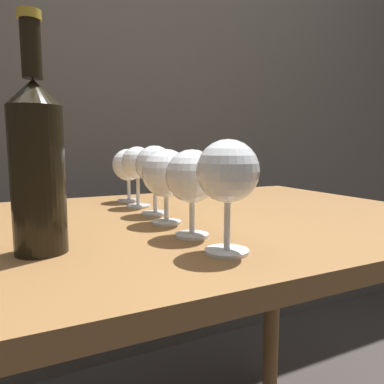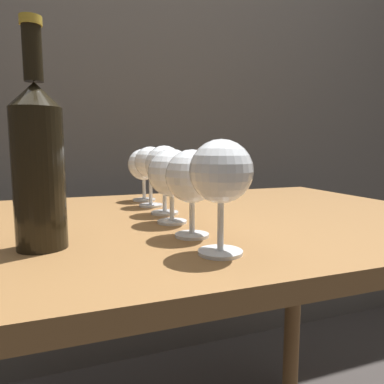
% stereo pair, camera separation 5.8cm
% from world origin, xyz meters
% --- Properties ---
extents(back_wall, '(5.00, 0.08, 2.60)m').
position_xyz_m(back_wall, '(0.00, 0.79, 1.30)').
color(back_wall, '#59544F').
rests_on(back_wall, ground_plane).
extents(dining_table, '(1.10, 0.77, 0.77)m').
position_xyz_m(dining_table, '(0.00, 0.00, 0.65)').
color(dining_table, brown).
rests_on(dining_table, ground_plane).
extents(wine_glass_port, '(0.09, 0.09, 0.16)m').
position_xyz_m(wine_glass_port, '(-0.08, -0.27, 0.88)').
color(wine_glass_port, white).
rests_on(wine_glass_port, dining_table).
extents(wine_glass_rose, '(0.09, 0.09, 0.14)m').
position_xyz_m(wine_glass_rose, '(-0.08, -0.16, 0.87)').
color(wine_glass_rose, white).
rests_on(wine_glass_rose, dining_table).
extents(wine_glass_pinot, '(0.09, 0.09, 0.14)m').
position_xyz_m(wine_glass_pinot, '(-0.08, -0.05, 0.86)').
color(wine_glass_pinot, white).
rests_on(wine_glass_pinot, dining_table).
extents(wine_glass_amber, '(0.08, 0.08, 0.15)m').
position_xyz_m(wine_glass_amber, '(-0.07, 0.05, 0.87)').
color(wine_glass_amber, white).
rests_on(wine_glass_amber, dining_table).
extents(wine_glass_chardonnay, '(0.08, 0.08, 0.15)m').
position_xyz_m(wine_glass_chardonnay, '(-0.07, 0.16, 0.88)').
color(wine_glass_chardonnay, white).
rests_on(wine_glass_chardonnay, dining_table).
extents(wine_glass_white, '(0.09, 0.09, 0.14)m').
position_xyz_m(wine_glass_white, '(-0.07, 0.25, 0.87)').
color(wine_glass_white, white).
rests_on(wine_glass_white, dining_table).
extents(wine_bottle, '(0.07, 0.07, 0.32)m').
position_xyz_m(wine_bottle, '(-0.31, -0.15, 0.89)').
color(wine_bottle, black).
rests_on(wine_bottle, dining_table).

